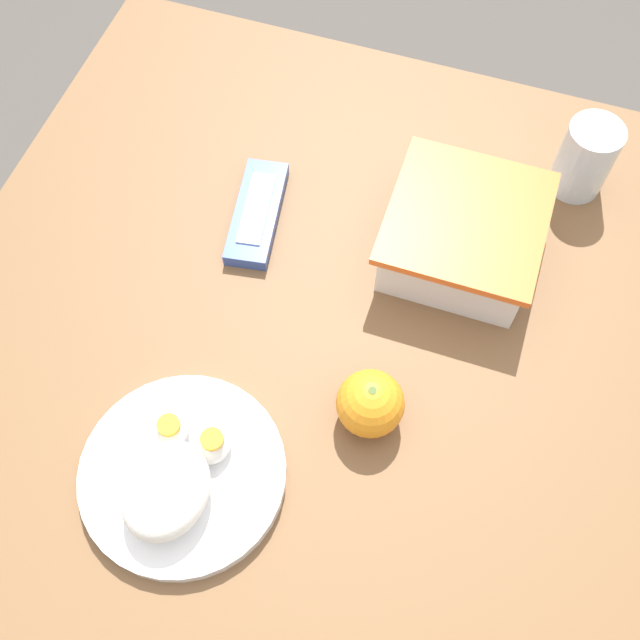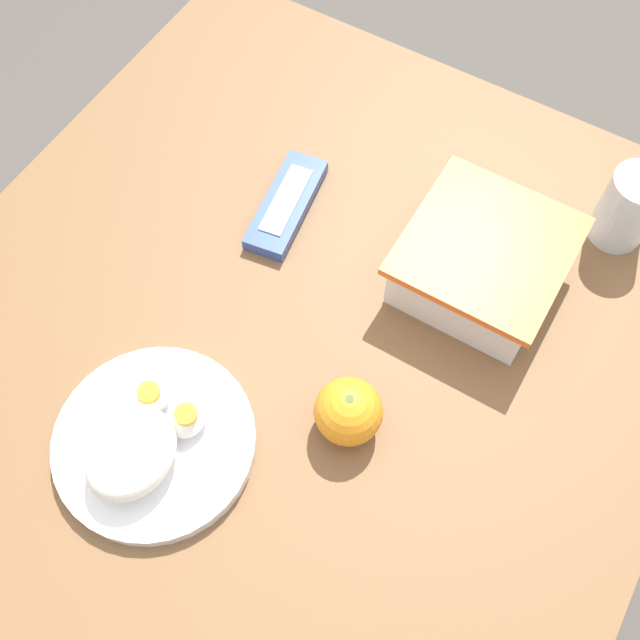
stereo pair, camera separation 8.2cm
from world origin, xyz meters
TOP-DOWN VIEW (x-y plane):
  - ground_plane at (0.00, 0.00)m, footprint 10.00×10.00m
  - table at (0.00, 0.00)m, footprint 0.90×0.85m
  - food_container at (-0.16, 0.14)m, footprint 0.18×0.18m
  - orange_fruit at (0.08, 0.10)m, footprint 0.07×0.07m
  - rice_plate at (0.21, -0.06)m, footprint 0.21×0.21m
  - candy_bar at (-0.13, -0.10)m, footprint 0.16×0.07m
  - drinking_glass at (-0.30, 0.26)m, footprint 0.07×0.07m

SIDE VIEW (x-z plane):
  - ground_plane at x=0.00m, z-range 0.00..0.00m
  - table at x=0.00m, z-range 0.27..1.04m
  - candy_bar at x=-0.13m, z-range 0.76..0.78m
  - rice_plate at x=0.21m, z-range 0.75..0.82m
  - food_container at x=-0.16m, z-range 0.76..0.84m
  - orange_fruit at x=0.08m, z-range 0.77..0.84m
  - drinking_glass at x=-0.30m, z-range 0.77..0.86m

